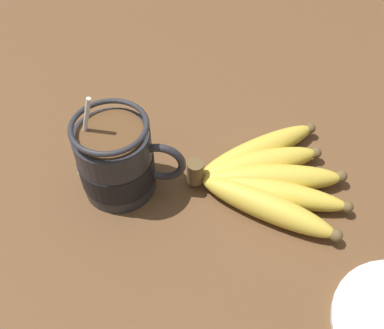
% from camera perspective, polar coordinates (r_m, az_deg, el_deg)
% --- Properties ---
extents(table, '(1.03, 1.03, 0.04)m').
position_cam_1_polar(table, '(0.55, -5.92, -2.50)').
color(table, brown).
rests_on(table, ground).
extents(coffee_mug, '(0.13, 0.09, 0.14)m').
position_cam_1_polar(coffee_mug, '(0.50, -9.95, 0.48)').
color(coffee_mug, '#28282D').
rests_on(coffee_mug, table).
extents(banana_bunch, '(0.19, 0.19, 0.04)m').
position_cam_1_polar(banana_bunch, '(0.52, 9.89, -1.67)').
color(banana_bunch, brown).
rests_on(banana_bunch, table).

